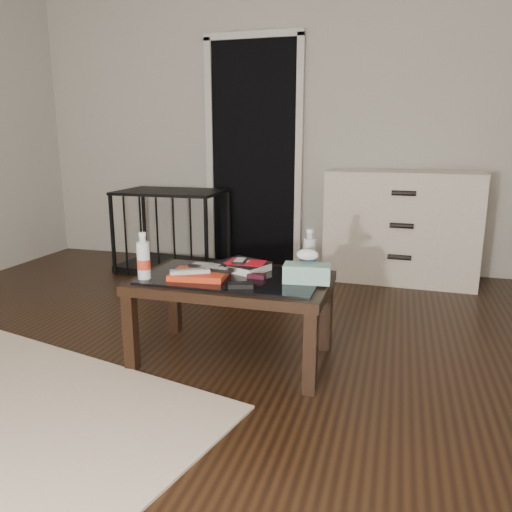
{
  "coord_description": "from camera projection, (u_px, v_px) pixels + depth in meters",
  "views": [
    {
      "loc": [
        0.89,
        -1.98,
        1.16
      ],
      "look_at": [
        0.18,
        0.49,
        0.55
      ],
      "focal_mm": 35.0,
      "sensor_mm": 36.0,
      "label": 1
    }
  ],
  "objects": [
    {
      "name": "dvd_mailers",
      "position": [
        245.0,
        262.0,
        2.68
      ],
      "size": [
        0.2,
        0.15,
        0.01
      ],
      "primitive_type": "cube",
      "rotation": [
        0.0,
        0.0,
        -0.1
      ],
      "color": "#B70C19",
      "rests_on": "textbook"
    },
    {
      "name": "coffee_table",
      "position": [
        233.0,
        288.0,
        2.6
      ],
      "size": [
        1.0,
        0.6,
        0.46
      ],
      "color": "black",
      "rests_on": "ground"
    },
    {
      "name": "water_bottle_left",
      "position": [
        143.0,
        256.0,
        2.51
      ],
      "size": [
        0.08,
        0.08,
        0.24
      ],
      "primitive_type": "cylinder",
      "rotation": [
        0.0,
        0.0,
        -0.29
      ],
      "color": "silver",
      "rests_on": "coffee_table"
    },
    {
      "name": "pet_crate",
      "position": [
        173.0,
        244.0,
        4.44
      ],
      "size": [
        0.95,
        0.69,
        0.71
      ],
      "rotation": [
        0.0,
        0.0,
        -0.1
      ],
      "color": "black",
      "rests_on": "ground"
    },
    {
      "name": "remote_black_back",
      "position": [
        207.0,
        266.0,
        2.63
      ],
      "size": [
        0.2,
        0.07,
        0.02
      ],
      "primitive_type": "cube",
      "rotation": [
        0.0,
        0.0,
        -0.08
      ],
      "color": "black",
      "rests_on": "magazines"
    },
    {
      "name": "room_shell",
      "position": [
        177.0,
        19.0,
        1.98
      ],
      "size": [
        5.0,
        5.0,
        5.0
      ],
      "color": "#BBB7AC",
      "rests_on": "ground"
    },
    {
      "name": "ground",
      "position": [
        190.0,
        390.0,
        2.36
      ],
      "size": [
        5.0,
        5.0,
        0.0
      ],
      "primitive_type": "plane",
      "color": "black",
      "rests_on": "ground"
    },
    {
      "name": "tissue_box",
      "position": [
        307.0,
        273.0,
        2.47
      ],
      "size": [
        0.24,
        0.14,
        0.09
      ],
      "primitive_type": "cube",
      "rotation": [
        0.0,
        0.0,
        0.09
      ],
      "color": "#217B73",
      "rests_on": "coffee_table"
    },
    {
      "name": "remote_silver",
      "position": [
        190.0,
        271.0,
        2.52
      ],
      "size": [
        0.2,
        0.14,
        0.02
      ],
      "primitive_type": "cube",
      "rotation": [
        0.0,
        0.0,
        0.49
      ],
      "color": "#B1B2B7",
      "rests_on": "magazines"
    },
    {
      "name": "magazines",
      "position": [
        199.0,
        275.0,
        2.55
      ],
      "size": [
        0.3,
        0.24,
        0.03
      ],
      "primitive_type": "cube",
      "rotation": [
        0.0,
        0.0,
        0.1
      ],
      "color": "red",
      "rests_on": "coffee_table"
    },
    {
      "name": "remote_black_front",
      "position": [
        215.0,
        269.0,
        2.57
      ],
      "size": [
        0.21,
        0.08,
        0.02
      ],
      "primitive_type": "cube",
      "rotation": [
        0.0,
        0.0,
        -0.16
      ],
      "color": "black",
      "rests_on": "magazines"
    },
    {
      "name": "wallet",
      "position": [
        240.0,
        285.0,
        2.39
      ],
      "size": [
        0.14,
        0.1,
        0.02
      ],
      "primitive_type": "cube",
      "rotation": [
        0.0,
        0.0,
        0.32
      ],
      "color": "black",
      "rests_on": "coffee_table"
    },
    {
      "name": "dresser",
      "position": [
        401.0,
        226.0,
        4.09
      ],
      "size": [
        1.22,
        0.56,
        0.9
      ],
      "rotation": [
        0.0,
        0.0,
        -0.04
      ],
      "color": "silver",
      "rests_on": "ground"
    },
    {
      "name": "textbook",
      "position": [
        244.0,
        266.0,
        2.69
      ],
      "size": [
        0.31,
        0.28,
        0.05
      ],
      "primitive_type": "cube",
      "rotation": [
        0.0,
        0.0,
        -0.4
      ],
      "color": "black",
      "rests_on": "coffee_table"
    },
    {
      "name": "ipod",
      "position": [
        240.0,
        261.0,
        2.65
      ],
      "size": [
        0.07,
        0.11,
        0.02
      ],
      "primitive_type": "cube",
      "rotation": [
        0.0,
        0.0,
        0.08
      ],
      "color": "black",
      "rests_on": "dvd_mailers"
    },
    {
      "name": "water_bottle_right",
      "position": [
        309.0,
        252.0,
        2.6
      ],
      "size": [
        0.08,
        0.08,
        0.24
      ],
      "primitive_type": "cylinder",
      "rotation": [
        0.0,
        0.0,
        -0.23
      ],
      "color": "#B4BABF",
      "rests_on": "coffee_table"
    },
    {
      "name": "flip_phone",
      "position": [
        256.0,
        276.0,
        2.54
      ],
      "size": [
        0.09,
        0.05,
        0.02
      ],
      "primitive_type": "cube",
      "rotation": [
        0.0,
        0.0,
        -0.04
      ],
      "color": "black",
      "rests_on": "coffee_table"
    },
    {
      "name": "doorway",
      "position": [
        254.0,
        153.0,
        4.53
      ],
      "size": [
        0.9,
        0.08,
        2.07
      ],
      "color": "black",
      "rests_on": "ground"
    }
  ]
}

